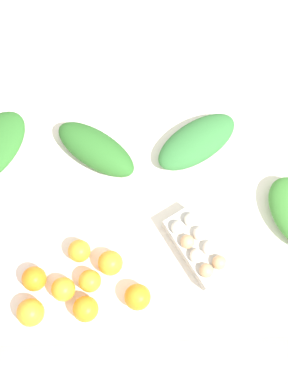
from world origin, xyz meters
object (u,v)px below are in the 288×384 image
at_px(orange_0, 34,279).
at_px(orange_5, 110,263).
at_px(orange_6, 31,313).
at_px(orange_1, 138,297).
at_px(orange_2, 90,281).
at_px(orange_4, 79,251).
at_px(orange_3, 86,309).
at_px(egg_carton, 197,247).
at_px(greens_bunch_dandelion, 96,149).
at_px(orange_7, 63,289).
at_px(greens_bunch_scallion, 197,142).

distance_m(orange_0, orange_5, 0.22).
bearing_deg(orange_6, orange_1, 6.30).
bearing_deg(orange_1, orange_2, 159.69).
xyz_separation_m(orange_0, orange_6, (-0.01, -0.09, 0.00)).
bearing_deg(orange_4, orange_1, -39.81).
relative_size(orange_2, orange_3, 0.89).
xyz_separation_m(egg_carton, orange_4, (-0.34, 0.00, -0.01)).
distance_m(orange_0, orange_1, 0.30).
height_order(greens_bunch_dandelion, orange_3, greens_bunch_dandelion).
bearing_deg(orange_5, orange_1, -52.73).
xyz_separation_m(orange_2, orange_4, (-0.03, 0.09, 0.00)).
bearing_deg(orange_5, orange_0, -170.04).
relative_size(orange_1, orange_7, 1.09).
distance_m(egg_carton, orange_2, 0.32).
xyz_separation_m(greens_bunch_scallion, orange_6, (-0.49, -0.50, 0.00)).
relative_size(orange_4, orange_5, 0.92).
bearing_deg(greens_bunch_dandelion, orange_1, -75.72).
height_order(orange_3, orange_4, orange_3).
relative_size(orange_2, orange_7, 0.94).
distance_m(egg_carton, orange_4, 0.34).
distance_m(greens_bunch_dandelion, orange_6, 0.51).
relative_size(orange_3, orange_5, 1.01).
xyz_separation_m(egg_carton, orange_3, (-0.32, -0.16, -0.01)).
height_order(orange_1, orange_7, orange_1).
relative_size(egg_carton, greens_bunch_scallion, 0.90).
xyz_separation_m(greens_bunch_dandelion, greens_bunch_scallion, (0.31, 0.02, -0.01)).
distance_m(orange_3, orange_4, 0.17).
height_order(greens_bunch_dandelion, greens_bunch_scallion, greens_bunch_dandelion).
distance_m(greens_bunch_scallion, orange_6, 0.70).
height_order(greens_bunch_dandelion, orange_5, greens_bunch_dandelion).
height_order(orange_1, orange_5, orange_1).
bearing_deg(orange_0, orange_5, 9.96).
distance_m(orange_6, orange_7, 0.11).
height_order(greens_bunch_dandelion, orange_0, greens_bunch_dandelion).
distance_m(greens_bunch_scallion, orange_5, 0.45).
bearing_deg(orange_4, greens_bunch_scallion, 42.25).
height_order(orange_4, orange_6, orange_6).
xyz_separation_m(greens_bunch_scallion, orange_4, (-0.36, -0.33, -0.00)).
distance_m(egg_carton, orange_7, 0.40).
xyz_separation_m(greens_bunch_dandelion, orange_3, (-0.03, -0.47, -0.01)).
bearing_deg(greens_bunch_scallion, egg_carton, -93.17).
xyz_separation_m(orange_2, orange_5, (0.06, 0.05, 0.00)).
relative_size(orange_0, orange_7, 1.03).
distance_m(orange_1, orange_5, 0.12).
height_order(egg_carton, orange_0, egg_carton).
bearing_deg(egg_carton, orange_4, -119.95).
bearing_deg(greens_bunch_scallion, orange_2, -128.52).
distance_m(greens_bunch_scallion, orange_4, 0.49).
relative_size(orange_0, orange_1, 0.95).
bearing_deg(orange_0, orange_3, -31.36).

